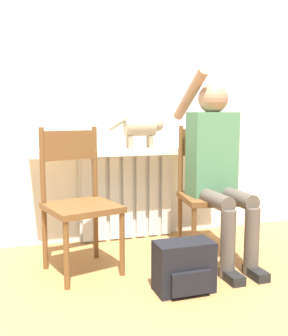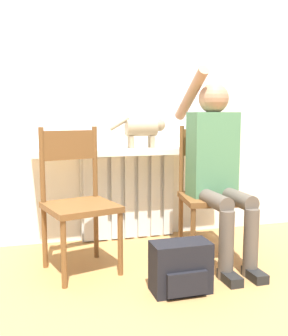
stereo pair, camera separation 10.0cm
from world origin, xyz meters
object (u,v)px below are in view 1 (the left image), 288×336
(cat, at_px, (142,128))
(chair_left, at_px, (79,199))
(backpack, at_px, (184,267))
(person, at_px, (217,162))
(chair_right, at_px, (210,191))

(cat, bearing_deg, chair_left, -143.35)
(chair_left, relative_size, cat, 2.08)
(chair_left, height_order, backpack, chair_left)
(cat, height_order, backpack, cat)
(backpack, bearing_deg, chair_left, 135.44)
(person, height_order, backpack, person)
(chair_left, height_order, chair_right, same)
(chair_right, relative_size, person, 0.70)
(backpack, bearing_deg, chair_right, 50.13)
(cat, xyz_separation_m, backpack, (-0.05, -0.98, -0.80))
(chair_right, relative_size, cat, 2.08)
(chair_left, xyz_separation_m, backpack, (0.54, -0.54, -0.35))
(chair_right, bearing_deg, person, -84.60)
(chair_left, bearing_deg, person, -21.05)
(chair_left, relative_size, chair_right, 1.00)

